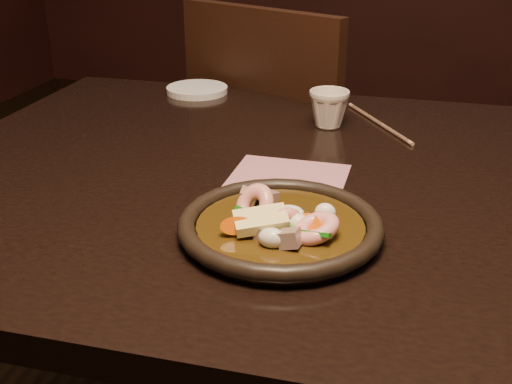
% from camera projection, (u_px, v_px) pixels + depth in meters
% --- Properties ---
extents(table, '(1.60, 0.90, 0.75)m').
position_uv_depth(table, '(435.00, 235.00, 0.95)').
color(table, black).
rests_on(table, floor).
extents(chair, '(0.58, 0.58, 0.92)m').
position_uv_depth(chair, '(291.00, 176.00, 1.59)').
color(chair, black).
rests_on(chair, floor).
extents(plate, '(0.25, 0.25, 0.03)m').
position_uv_depth(plate, '(280.00, 227.00, 0.78)').
color(plate, black).
rests_on(plate, table).
extents(stirfry, '(0.15, 0.13, 0.06)m').
position_uv_depth(stirfry, '(280.00, 224.00, 0.77)').
color(stirfry, '#332209').
rests_on(stirfry, plate).
extents(saucer_left, '(0.13, 0.13, 0.01)m').
position_uv_depth(saucer_left, '(197.00, 90.00, 1.37)').
color(saucer_left, silver).
rests_on(saucer_left, table).
extents(tea_cup, '(0.07, 0.07, 0.07)m').
position_uv_depth(tea_cup, '(329.00, 107.00, 1.15)').
color(tea_cup, beige).
rests_on(tea_cup, table).
extents(chopsticks, '(0.14, 0.21, 0.01)m').
position_uv_depth(chopsticks, '(379.00, 123.00, 1.17)').
color(chopsticks, tan).
rests_on(chopsticks, table).
extents(napkin, '(0.17, 0.17, 0.00)m').
position_uv_depth(napkin, '(286.00, 182.00, 0.93)').
color(napkin, '#A6666D').
rests_on(napkin, table).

